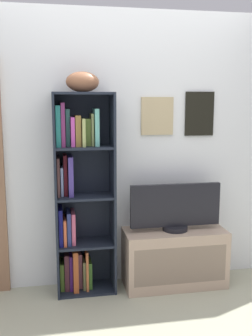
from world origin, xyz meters
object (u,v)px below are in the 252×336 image
object	(u,v)px
football	(83,82)
television	(175,208)
tv_stand	(174,257)
bookshelf	(78,197)

from	to	relation	value
football	television	size ratio (longest dim) A/B	0.34
tv_stand	television	distance (m)	0.46
football	tv_stand	size ratio (longest dim) A/B	0.31
bookshelf	tv_stand	bearing A→B (deg)	-5.00
football	tv_stand	distance (m)	1.73
tv_stand	football	bearing A→B (deg)	177.01
bookshelf	tv_stand	world-z (taller)	bookshelf
tv_stand	television	xyz separation A→B (m)	(0.00, 0.00, 0.46)
bookshelf	television	bearing A→B (deg)	-4.92
tv_stand	television	size ratio (longest dim) A/B	1.12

